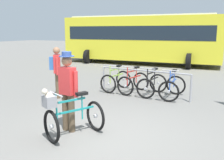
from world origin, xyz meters
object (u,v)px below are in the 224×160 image
at_px(featured_bicycle, 69,115).
at_px(racked_bike_red, 133,82).
at_px(racked_bike_blue, 172,87).
at_px(bus_distant, 141,37).
at_px(pedestrian_with_backpack, 57,69).
at_px(racked_bike_black, 152,85).
at_px(person_with_featured_bike, 68,88).
at_px(racked_bike_lime, 116,80).

bearing_deg(featured_bicycle, racked_bike_red, 93.63).
distance_m(racked_bike_blue, bus_distant, 8.88).
distance_m(racked_bike_blue, pedestrian_with_backpack, 3.76).
height_order(racked_bike_red, bus_distant, bus_distant).
relative_size(racked_bike_black, pedestrian_with_backpack, 0.71).
height_order(racked_bike_red, pedestrian_with_backpack, pedestrian_with_backpack).
bearing_deg(featured_bicycle, pedestrian_with_backpack, 132.38).
xyz_separation_m(racked_bike_blue, bus_distant, (-3.97, 7.82, 1.37)).
xyz_separation_m(person_with_featured_bike, pedestrian_with_backpack, (-1.99, 2.14, -0.01)).
distance_m(person_with_featured_bike, pedestrian_with_backpack, 2.92).
height_order(racked_bike_lime, featured_bicycle, featured_bicycle).
bearing_deg(racked_bike_lime, racked_bike_black, -4.93).
height_order(racked_bike_lime, racked_bike_red, same).
height_order(racked_bike_lime, person_with_featured_bike, person_with_featured_bike).
bearing_deg(person_with_featured_bike, racked_bike_black, 79.90).
bearing_deg(racked_bike_blue, featured_bicycle, -105.68).
bearing_deg(featured_bicycle, bus_distant, 103.45).
height_order(racked_bike_lime, pedestrian_with_backpack, pedestrian_with_backpack).
relative_size(racked_bike_red, featured_bicycle, 0.95).
relative_size(featured_bicycle, person_with_featured_bike, 0.73).
xyz_separation_m(racked_bike_red, featured_bicycle, (0.26, -4.15, 0.12)).
height_order(racked_bike_blue, bus_distant, bus_distant).
bearing_deg(featured_bicycle, person_with_featured_bike, 127.65).
relative_size(racked_bike_red, pedestrian_with_backpack, 0.73).
height_order(person_with_featured_bike, pedestrian_with_backpack, person_with_featured_bike).
height_order(featured_bicycle, person_with_featured_bike, person_with_featured_bike).
height_order(racked_bike_lime, racked_bike_blue, same).
height_order(racked_bike_black, bus_distant, bus_distant).
relative_size(racked_bike_blue, pedestrian_with_backpack, 0.68).
bearing_deg(racked_bike_lime, person_with_featured_bike, -79.52).
distance_m(racked_bike_black, person_with_featured_bike, 3.88).
bearing_deg(racked_bike_red, bus_distant, 108.46).
bearing_deg(bus_distant, person_with_featured_bike, -77.33).
bearing_deg(featured_bicycle, racked_bike_black, 83.94).
height_order(racked_bike_blue, featured_bicycle, featured_bicycle).
xyz_separation_m(racked_bike_red, bus_distant, (-2.57, 7.70, 1.37)).
bearing_deg(bus_distant, racked_bike_lime, -76.22).
relative_size(racked_bike_lime, bus_distant, 0.12).
bearing_deg(racked_bike_blue, racked_bike_lime, 175.07).
bearing_deg(person_with_featured_bike, bus_distant, 102.67).
relative_size(featured_bicycle, pedestrian_with_backpack, 0.77).
relative_size(person_with_featured_bike, bus_distant, 0.17).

